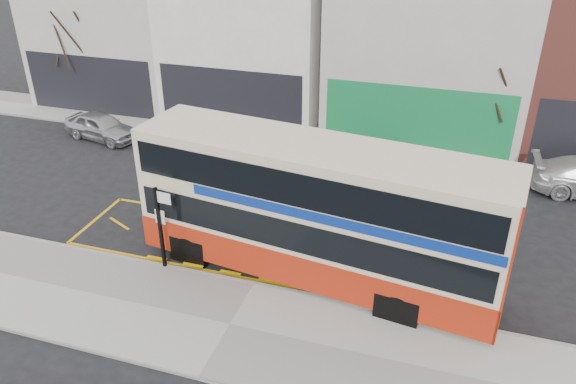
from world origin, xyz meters
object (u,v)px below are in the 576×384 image
(bus_stop_post, at_px, (161,220))
(car_silver, at_px, (101,126))
(street_tree_left, at_px, (72,21))
(street_tree_right, at_px, (503,76))
(double_decker_bus, at_px, (318,211))
(car_grey, at_px, (363,155))

(bus_stop_post, height_order, car_silver, bus_stop_post)
(street_tree_left, height_order, street_tree_right, street_tree_left)
(double_decker_bus, height_order, street_tree_left, street_tree_left)
(double_decker_bus, xyz_separation_m, car_grey, (-0.05, 8.02, -1.68))
(double_decker_bus, relative_size, car_grey, 2.87)
(bus_stop_post, relative_size, street_tree_right, 0.51)
(car_silver, xyz_separation_m, street_tree_right, (17.94, 3.46, 3.14))
(double_decker_bus, relative_size, street_tree_left, 1.62)
(double_decker_bus, distance_m, street_tree_right, 12.20)
(car_grey, bearing_deg, street_tree_left, 63.47)
(double_decker_bus, distance_m, car_grey, 8.19)
(street_tree_right, bearing_deg, car_grey, -150.81)
(double_decker_bus, bearing_deg, street_tree_right, 72.22)
(street_tree_right, bearing_deg, bus_stop_post, -128.89)
(double_decker_bus, relative_size, bus_stop_post, 4.02)
(street_tree_left, relative_size, street_tree_right, 1.26)
(car_silver, bearing_deg, car_grey, -75.88)
(bus_stop_post, height_order, street_tree_right, street_tree_right)
(double_decker_bus, height_order, car_silver, double_decker_bus)
(car_grey, xyz_separation_m, street_tree_left, (-15.90, 2.76, 4.14))
(car_silver, xyz_separation_m, car_grey, (12.70, 0.54, -0.00))
(double_decker_bus, bearing_deg, car_silver, 157.15)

